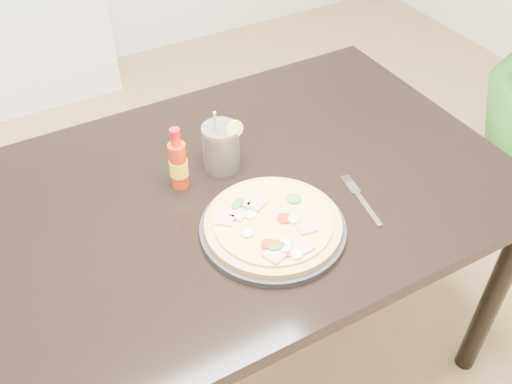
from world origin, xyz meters
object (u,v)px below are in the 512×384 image
fork (360,198)px  hot_sauce_bottle (178,164)px  dining_table (233,212)px  plate (273,229)px  pizza (273,223)px  cola_cup (221,148)px

fork → hot_sauce_bottle: bearing=153.9°
dining_table → plate: size_ratio=4.20×
fork → plate: bearing=-172.8°
plate → pizza: (-0.00, -0.00, 0.02)m
hot_sauce_bottle → pizza: bearing=-64.9°
plate → cola_cup: cola_cup is taller
pizza → hot_sauce_bottle: 0.28m
dining_table → fork: bearing=-36.8°
dining_table → fork: (0.25, -0.19, 0.09)m
cola_cup → fork: 0.37m
hot_sauce_bottle → plate: bearing=-64.3°
hot_sauce_bottle → dining_table: bearing=-33.5°
dining_table → fork: size_ratio=7.44×
cola_cup → fork: cola_cup is taller
hot_sauce_bottle → fork: 0.45m
dining_table → cola_cup: size_ratio=7.65×
dining_table → hot_sauce_bottle: 0.20m
plate → fork: plate is taller
fork → cola_cup: bearing=140.2°
plate → pizza: 0.02m
hot_sauce_bottle → fork: (0.36, -0.26, -0.06)m
cola_cup → pizza: bearing=-91.2°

